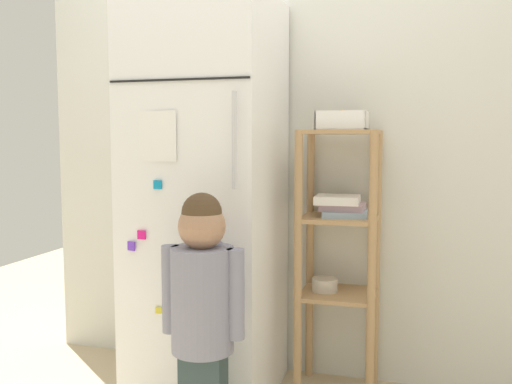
{
  "coord_description": "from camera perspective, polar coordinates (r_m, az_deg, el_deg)",
  "views": [
    {
      "loc": [
        0.62,
        -2.3,
        1.16
      ],
      "look_at": [
        -0.05,
        0.02,
        0.93
      ],
      "focal_mm": 38.88,
      "sensor_mm": 36.0,
      "label": 1
    }
  ],
  "objects": [
    {
      "name": "refrigerator",
      "position": [
        2.5,
        -4.98,
        -0.76
      ],
      "size": [
        0.6,
        0.66,
        1.79
      ],
      "color": "white",
      "rests_on": "ground"
    },
    {
      "name": "kitchen_wall_back",
      "position": [
        2.73,
        2.96,
        5.04
      ],
      "size": [
        2.54,
        0.03,
        2.29
      ],
      "primitive_type": "cube",
      "color": "silver",
      "rests_on": "ground"
    },
    {
      "name": "fruit_bin",
      "position": [
        2.49,
        9.06,
        7.15
      ],
      "size": [
        0.22,
        0.19,
        0.09
      ],
      "color": "white",
      "rests_on": "pantry_shelf_unit"
    },
    {
      "name": "pantry_shelf_unit",
      "position": [
        2.53,
        8.5,
        -4.54
      ],
      "size": [
        0.35,
        0.32,
        1.2
      ],
      "color": "tan",
      "rests_on": "ground"
    },
    {
      "name": "child_standing",
      "position": [
        2.04,
        -5.5,
        -10.86
      ],
      "size": [
        0.31,
        0.23,
        0.98
      ],
      "color": "#334546",
      "rests_on": "ground"
    }
  ]
}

